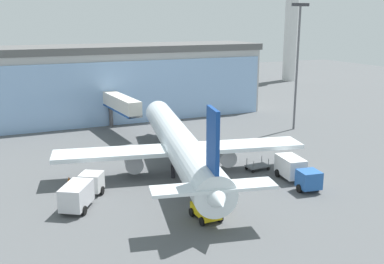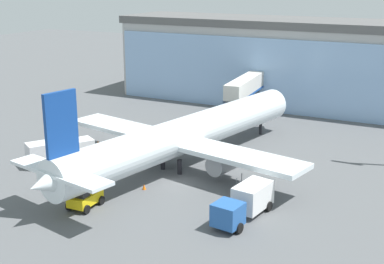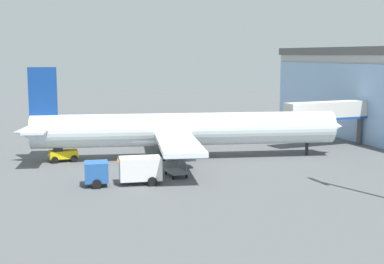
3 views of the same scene
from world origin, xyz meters
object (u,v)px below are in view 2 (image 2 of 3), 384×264
Objects in this scene: catering_truck at (58,151)px; fuel_truck at (245,202)px; safety_cone_wingtip at (98,143)px; jet_bridge at (246,87)px; airplane at (184,135)px; safety_cone_nose at (144,187)px; baggage_cart at (250,187)px; pushback_tug at (84,198)px.

catering_truck is 23.87m from fuel_truck.
safety_cone_wingtip is at bearing 32.81° from catering_truck.
airplane is (1.15, -21.90, -1.25)m from jet_bridge.
airplane is 14.18m from catering_truck.
jet_bridge is at bearing 91.24° from safety_cone_nose.
catering_truck is 2.58× the size of baggage_cart.
airplane is 14.20m from fuel_truck.
safety_cone_wingtip is (-0.05, 7.43, -1.19)m from catering_truck.
pushback_tug is at bearing 179.92° from airplane.
pushback_tug is 6.59m from safety_cone_nose.
jet_bridge is at bearing -3.59° from pushback_tug.
baggage_cart is at bearing -53.29° from catering_truck.
jet_bridge is 33.46m from fuel_truck.
jet_bridge is 29.94m from safety_cone_nose.
safety_cone_wingtip is at bearing -16.43° from baggage_cart.
jet_bridge is 0.35× the size of airplane.
baggage_cart is 0.89× the size of pushback_tug.
baggage_cart is at bearing -50.83° from pushback_tug.
catering_truck is (-12.98, -5.35, -2.03)m from airplane.
jet_bridge is 25.01× the size of safety_cone_nose.
fuel_truck is at bearing -25.69° from safety_cone_wingtip.
baggage_cart is 10.31m from safety_cone_nose.
fuel_truck is at bearing -67.03° from catering_truck.
safety_cone_nose is (12.48, -2.35, -1.19)m from catering_truck.
safety_cone_wingtip is (-11.88, -19.82, -4.47)m from jet_bridge.
pushback_tug is at bearing -97.82° from catering_truck.
jet_bridge is 27.87m from baggage_cart.
airplane reaches higher than pushback_tug.
jet_bridge is 4.28× the size of pushback_tug.
fuel_truck is 5.86m from baggage_cart.
baggage_cart is (-1.57, 5.57, -0.97)m from fuel_truck.
catering_truck is at bearing -89.62° from safety_cone_wingtip.
jet_bridge is 21.97m from airplane.
jet_bridge is 1.82× the size of fuel_truck.
jet_bridge reaches higher than safety_cone_nose.
catering_truck and fuel_truck have the same top height.
airplane is 12.32× the size of pushback_tug.
fuel_truck reaches higher than pushback_tug.
jet_bridge is 4.83× the size of baggage_cart.
safety_cone_wingtip is at bearing 93.54° from airplane.
safety_cone_nose is (-9.50, -3.99, -0.23)m from baggage_cart.
fuel_truck is at bearing -8.08° from safety_cone_nose.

